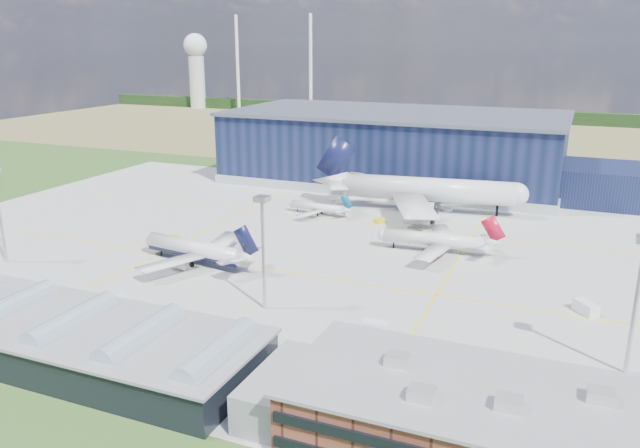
# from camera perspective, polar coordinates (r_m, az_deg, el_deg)

# --- Properties ---
(ground) EXTENTS (600.00, 600.00, 0.00)m
(ground) POSITION_cam_1_polar(r_m,az_deg,el_deg) (154.70, -3.18, -2.94)
(ground) COLOR #2C531F
(ground) RESTS_ON ground
(apron) EXTENTS (220.00, 160.00, 0.08)m
(apron) POSITION_cam_1_polar(r_m,az_deg,el_deg) (163.25, -1.65, -1.87)
(apron) COLOR #9D9D98
(apron) RESTS_ON ground
(farmland) EXTENTS (600.00, 220.00, 0.01)m
(farmland) POSITION_cam_1_polar(r_m,az_deg,el_deg) (360.53, 12.41, 7.85)
(farmland) COLOR olive
(farmland) RESTS_ON ground
(treeline) EXTENTS (600.00, 8.00, 8.00)m
(treeline) POSITION_cam_1_polar(r_m,az_deg,el_deg) (438.35, 14.44, 9.70)
(treeline) COLOR black
(treeline) RESTS_ON ground
(horizon_dressing) EXTENTS (440.20, 18.00, 70.00)m
(horizon_dressing) POSITION_cam_1_polar(r_m,az_deg,el_deg) (496.65, -8.45, 14.25)
(horizon_dressing) COLOR silver
(horizon_dressing) RESTS_ON ground
(hangar) EXTENTS (145.00, 62.00, 26.10)m
(hangar) POSITION_cam_1_polar(r_m,az_deg,el_deg) (237.40, 7.50, 6.66)
(hangar) COLOR black
(hangar) RESTS_ON ground
(ops_building) EXTENTS (46.00, 23.00, 10.90)m
(ops_building) POSITION_cam_1_polar(r_m,az_deg,el_deg) (85.31, 13.36, -17.00)
(ops_building) COLOR brown
(ops_building) RESTS_ON ground
(glass_concourse) EXTENTS (78.00, 23.00, 8.60)m
(glass_concourse) POSITION_cam_1_polar(r_m,az_deg,el_deg) (110.99, -20.23, -10.01)
(glass_concourse) COLOR black
(glass_concourse) RESTS_ON ground
(light_mast_center) EXTENTS (2.60, 2.60, 23.00)m
(light_mast_center) POSITION_cam_1_polar(r_m,az_deg,el_deg) (120.18, -5.25, -0.97)
(light_mast_center) COLOR #A8A9AF
(light_mast_center) RESTS_ON ground
(light_mast_east) EXTENTS (2.60, 2.60, 23.00)m
(light_mast_east) POSITION_cam_1_polar(r_m,az_deg,el_deg) (107.66, 27.13, -4.87)
(light_mast_east) COLOR #A8A9AF
(light_mast_east) RESTS_ON ground
(airliner_navy) EXTENTS (39.77, 39.12, 11.53)m
(airliner_navy) POSITION_cam_1_polar(r_m,az_deg,el_deg) (150.73, -11.44, -1.47)
(airliner_navy) COLOR silver
(airliner_navy) RESTS_ON ground
(airliner_red) EXTENTS (34.98, 34.34, 10.52)m
(airliner_red) POSITION_cam_1_polar(r_m,az_deg,el_deg) (158.09, 10.39, -0.76)
(airliner_red) COLOR silver
(airliner_red) RESTS_ON ground
(airliner_widebody) EXTENTS (75.33, 74.08, 21.89)m
(airliner_widebody) POSITION_cam_1_polar(r_m,az_deg,el_deg) (194.90, 9.89, 4.24)
(airliner_widebody) COLOR silver
(airliner_widebody) RESTS_ON ground
(airliner_regional) EXTENTS (24.19, 23.75, 7.33)m
(airliner_regional) POSITION_cam_1_polar(r_m,az_deg,el_deg) (190.15, -0.25, 1.92)
(airliner_regional) COLOR silver
(airliner_regional) RESTS_ON ground
(gse_tug_b) EXTENTS (3.00, 3.66, 1.37)m
(gse_tug_b) POSITION_cam_1_polar(r_m,az_deg,el_deg) (170.67, -13.25, -1.26)
(gse_tug_b) COLOR #D5C612
(gse_tug_b) RESTS_ON ground
(gse_van_a) EXTENTS (5.62, 3.88, 2.25)m
(gse_van_a) POSITION_cam_1_polar(r_m,az_deg,el_deg) (106.10, -1.70, -11.74)
(gse_van_a) COLOR silver
(gse_van_a) RESTS_ON ground
(gse_van_b) EXTENTS (5.14, 5.50, 2.37)m
(gse_van_b) POSITION_cam_1_polar(r_m,az_deg,el_deg) (133.11, 23.13, -7.05)
(gse_van_b) COLOR silver
(gse_van_b) RESTS_ON ground
(gse_tug_c) EXTENTS (3.11, 3.76, 1.41)m
(gse_tug_c) POSITION_cam_1_polar(r_m,az_deg,el_deg) (182.77, 5.44, 0.29)
(gse_tug_c) COLOR #D5C612
(gse_tug_c) RESTS_ON ground
(gse_cart_b) EXTENTS (3.39, 2.97, 1.23)m
(gse_cart_b) POSITION_cam_1_polar(r_m,az_deg,el_deg) (198.33, 11.56, 1.28)
(gse_cart_b) COLOR silver
(gse_cart_b) RESTS_ON ground
(gse_van_c) EXTENTS (4.79, 2.36, 2.28)m
(gse_van_c) POSITION_cam_1_polar(r_m,az_deg,el_deg) (115.24, 5.05, -9.39)
(gse_van_c) COLOR silver
(gse_van_c) RESTS_ON ground
(airstair) EXTENTS (3.15, 5.10, 3.04)m
(airstair) POSITION_cam_1_polar(r_m,az_deg,el_deg) (131.11, -18.46, -6.74)
(airstair) COLOR silver
(airstair) RESTS_ON ground
(car_a) EXTENTS (3.47, 1.77, 1.13)m
(car_a) POSITION_cam_1_polar(r_m,az_deg,el_deg) (97.35, 16.83, -15.68)
(car_a) COLOR #99999E
(car_a) RESTS_ON ground
(car_b) EXTENTS (3.91, 2.07, 1.23)m
(car_b) POSITION_cam_1_polar(r_m,az_deg,el_deg) (120.00, -16.02, -9.20)
(car_b) COLOR #99999E
(car_b) RESTS_ON ground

